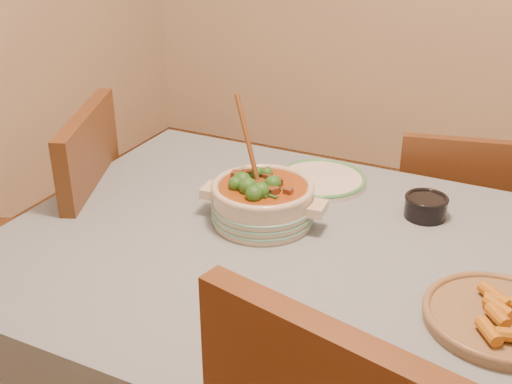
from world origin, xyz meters
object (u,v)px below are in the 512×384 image
fried_plate (499,315)px  dining_table (347,295)px  white_plate (321,179)px  stew_casserole (263,199)px  condiment_bowl (426,205)px  chair_far (452,229)px  chair_left (62,243)px

fried_plate → dining_table: bearing=165.3°
fried_plate → white_plate: bearing=140.4°
stew_casserole → white_plate: (0.05, 0.28, -0.05)m
condiment_bowl → chair_far: chair_far is taller
stew_casserole → condiment_bowl: stew_casserole is taller
dining_table → condiment_bowl: (0.11, 0.29, 0.12)m
chair_left → fried_plate: bearing=61.1°
condiment_bowl → fried_plate: 0.44m
condiment_bowl → fried_plate: bearing=-58.9°
dining_table → fried_plate: fried_plate is taller
dining_table → chair_left: 0.92m
condiment_bowl → chair_far: 0.57m
white_plate → condiment_bowl: condiment_bowl is taller
stew_casserole → condiment_bowl: (0.37, 0.21, -0.03)m
fried_plate → chair_far: chair_far is taller
chair_left → condiment_bowl: bearing=80.8°
chair_far → chair_left: 1.27m
dining_table → fried_plate: bearing=-14.7°
stew_casserole → chair_far: bearing=60.9°
dining_table → fried_plate: size_ratio=5.22×
stew_casserole → chair_left: (-0.65, -0.04, -0.27)m
fried_plate → chair_left: (-1.25, 0.13, -0.23)m
white_plate → chair_left: bearing=-155.5°
stew_casserole → white_plate: 0.29m
chair_far → stew_casserole: bearing=47.5°
fried_plate → chair_far: (-0.21, 0.86, -0.30)m
dining_table → white_plate: bearing=120.0°
stew_casserole → chair_far: stew_casserole is taller
chair_far → chair_left: size_ratio=0.87×
white_plate → fried_plate: size_ratio=1.04×
dining_table → chair_left: chair_left is taller
dining_table → condiment_bowl: 0.33m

